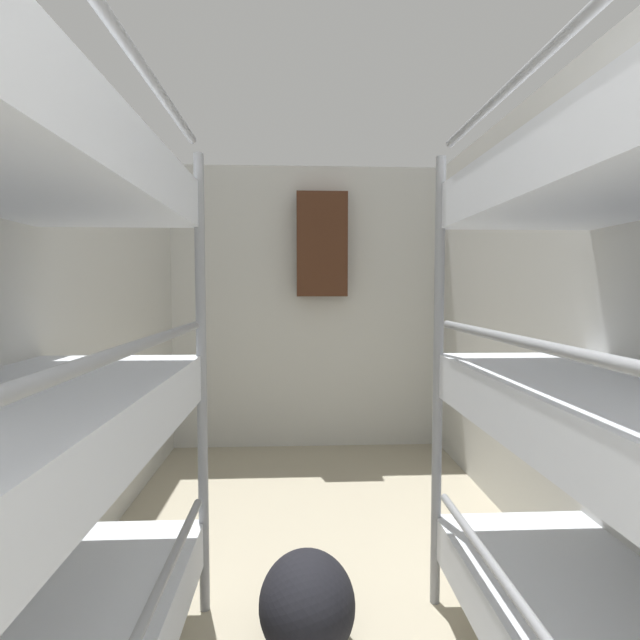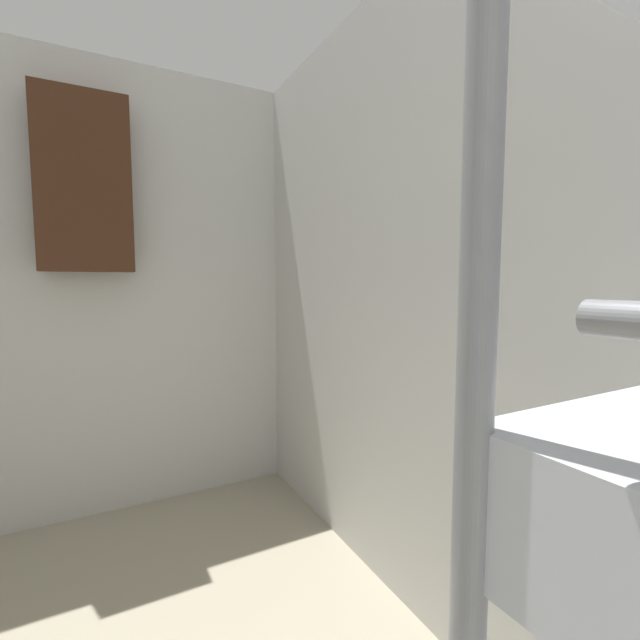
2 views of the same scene
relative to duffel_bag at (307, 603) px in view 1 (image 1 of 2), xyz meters
The scene contains 5 objects.
wall_left 1.60m from the duffel_bag, 169.84° to the left, with size 0.06×4.86×2.52m.
wall_right 1.70m from the duffel_bag, ahead, with size 0.06×4.86×2.52m.
wall_back 2.82m from the duffel_bag, 88.46° to the left, with size 2.54×0.06×2.52m.
duffel_bag is the anchor object (origin of this frame).
hanging_coat 2.96m from the duffel_bag, 85.57° to the left, with size 0.44×0.12×0.90m.
Camera 1 is at (-0.11, 0.26, 1.43)m, focal length 28.00 mm.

